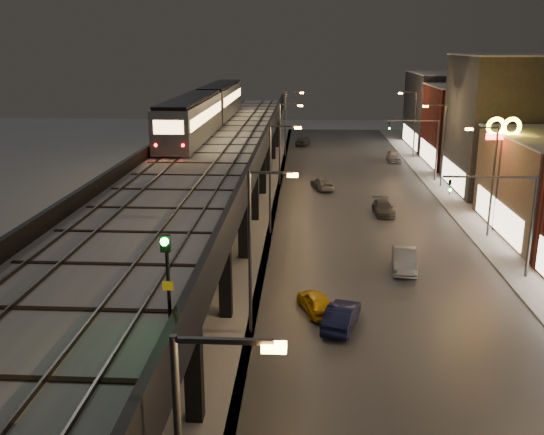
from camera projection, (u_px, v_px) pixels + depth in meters
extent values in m
cube|color=#46474D|center=(365.00, 221.00, 53.60)|extent=(17.00, 120.00, 0.06)
cube|color=#9FA1A8|center=(480.00, 223.00, 53.05)|extent=(4.00, 120.00, 0.14)
cube|color=#9FA1A8|center=(214.00, 219.00, 54.32)|extent=(11.00, 120.00, 0.06)
cube|color=black|center=(207.00, 162.00, 49.85)|extent=(9.00, 100.00, 1.00)
cube|color=black|center=(16.00, 358.00, 25.00)|extent=(0.70, 0.70, 5.30)
cube|color=black|center=(193.00, 363.00, 24.60)|extent=(0.70, 0.70, 5.30)
cube|color=black|center=(99.00, 304.00, 24.11)|extent=(8.00, 0.60, 0.50)
cube|color=black|center=(97.00, 271.00, 34.60)|extent=(0.70, 0.70, 5.30)
cube|color=black|center=(225.00, 273.00, 34.20)|extent=(0.70, 0.70, 5.30)
cube|color=black|center=(158.00, 230.00, 33.71)|extent=(8.00, 0.60, 0.50)
cube|color=black|center=(142.00, 222.00, 44.20)|extent=(0.70, 0.70, 5.30)
cube|color=black|center=(243.00, 223.00, 43.80)|extent=(0.70, 0.70, 5.30)
cube|color=black|center=(191.00, 189.00, 43.31)|extent=(8.00, 0.60, 0.50)
cube|color=black|center=(172.00, 190.00, 53.80)|extent=(0.70, 0.70, 5.30)
cube|color=black|center=(255.00, 191.00, 53.40)|extent=(0.70, 0.70, 5.30)
cube|color=black|center=(212.00, 163.00, 52.91)|extent=(8.00, 0.60, 0.50)
cube|color=black|center=(192.00, 168.00, 63.40)|extent=(0.70, 0.70, 5.30)
cube|color=black|center=(263.00, 169.00, 63.00)|extent=(0.70, 0.70, 5.30)
cube|color=black|center=(227.00, 145.00, 62.51)|extent=(8.00, 0.60, 0.50)
cube|color=black|center=(207.00, 152.00, 73.00)|extent=(0.70, 0.70, 5.30)
cube|color=black|center=(268.00, 152.00, 72.60)|extent=(0.70, 0.70, 5.30)
cube|color=black|center=(238.00, 131.00, 72.11)|extent=(8.00, 0.60, 0.50)
cube|color=black|center=(219.00, 139.00, 82.60)|extent=(0.70, 0.70, 5.30)
cube|color=black|center=(273.00, 140.00, 82.20)|extent=(0.70, 0.70, 5.30)
cube|color=black|center=(246.00, 121.00, 81.71)|extent=(8.00, 0.60, 0.50)
cube|color=black|center=(228.00, 129.00, 92.19)|extent=(0.70, 0.70, 5.30)
cube|color=black|center=(277.00, 130.00, 91.80)|extent=(0.70, 0.70, 5.30)
cube|color=black|center=(252.00, 113.00, 91.31)|extent=(8.00, 0.60, 0.50)
cube|color=#B2B7C1|center=(206.00, 155.00, 49.69)|extent=(8.40, 100.00, 0.16)
cube|color=#332D28|center=(168.00, 153.00, 49.82)|extent=(0.08, 98.00, 0.16)
cube|color=#332D28|center=(185.00, 153.00, 49.74)|extent=(0.08, 98.00, 0.16)
cube|color=#332D28|center=(222.00, 153.00, 49.58)|extent=(0.08, 98.00, 0.16)
cube|color=#332D28|center=(239.00, 153.00, 49.50)|extent=(0.08, 98.00, 0.16)
cube|color=black|center=(68.00, 304.00, 20.86)|extent=(7.80, 0.24, 0.06)
cube|color=black|center=(169.00, 194.00, 36.22)|extent=(7.80, 0.24, 0.06)
cube|color=black|center=(210.00, 149.00, 51.58)|extent=(7.80, 0.24, 0.06)
cube|color=black|center=(232.00, 125.00, 66.94)|extent=(7.80, 0.24, 0.06)
cube|color=black|center=(246.00, 110.00, 82.30)|extent=(7.80, 0.24, 0.06)
cube|color=black|center=(259.00, 150.00, 49.33)|extent=(0.30, 100.00, 1.10)
cube|color=black|center=(154.00, 149.00, 49.80)|extent=(0.30, 100.00, 1.10)
cube|color=#FEE5BE|center=(497.00, 215.00, 49.73)|extent=(0.10, 12.00, 2.40)
cube|color=#333438|center=(515.00, 125.00, 63.28)|extent=(12.00, 13.00, 14.00)
cube|color=#FEE5BE|center=(452.00, 175.00, 65.09)|extent=(0.10, 10.40, 2.40)
cube|color=#B2B7C1|center=(523.00, 55.00, 61.33)|extent=(12.20, 13.20, 0.16)
cube|color=#531C14|center=(477.00, 127.00, 77.27)|extent=(12.00, 12.00, 10.00)
cube|color=#FEE5BE|center=(427.00, 153.00, 78.53)|extent=(0.10, 9.60, 2.40)
cube|color=#B2B7C1|center=(481.00, 86.00, 75.87)|extent=(12.20, 12.20, 0.16)
cube|color=#242327|center=(452.00, 111.00, 90.57)|extent=(12.00, 16.00, 11.00)
cube|color=#FEE5BE|center=(410.00, 137.00, 91.97)|extent=(0.10, 12.80, 2.40)
cube|color=#B2B7C1|center=(455.00, 73.00, 89.04)|extent=(12.20, 16.20, 0.16)
cube|color=#38383A|center=(223.00, 341.00, 13.14)|extent=(2.20, 0.12, 0.12)
cube|color=#FFA03E|center=(274.00, 347.00, 13.12)|extent=(0.55, 0.28, 0.18)
cylinder|color=#38383A|center=(250.00, 255.00, 31.69)|extent=(0.18, 0.18, 9.00)
cube|color=#38383A|center=(271.00, 173.00, 30.42)|extent=(2.20, 0.12, 0.12)
cube|color=#FFA03E|center=(293.00, 175.00, 30.39)|extent=(0.55, 0.28, 0.18)
cylinder|color=#38383A|center=(270.00, 181.00, 48.97)|extent=(0.18, 0.18, 9.00)
cube|color=#38383A|center=(284.00, 126.00, 47.70)|extent=(2.20, 0.12, 0.12)
cube|color=#FFA03E|center=(298.00, 128.00, 47.67)|extent=(0.55, 0.28, 0.18)
cylinder|color=#38383A|center=(492.00, 183.00, 48.02)|extent=(0.18, 0.18, 9.00)
cube|color=#38383A|center=(484.00, 128.00, 46.87)|extent=(2.20, 0.12, 0.12)
cube|color=#FFA03E|center=(469.00, 129.00, 46.96)|extent=(0.55, 0.28, 0.18)
cylinder|color=#38383A|center=(280.00, 145.00, 66.25)|extent=(0.18, 0.18, 9.00)
cube|color=#38383A|center=(290.00, 105.00, 64.98)|extent=(2.20, 0.12, 0.12)
cube|color=#FFA03E|center=(300.00, 106.00, 64.95)|extent=(0.55, 0.28, 0.18)
cylinder|color=#38383A|center=(443.00, 147.00, 65.30)|extent=(0.18, 0.18, 9.00)
cube|color=#38383A|center=(436.00, 105.00, 64.15)|extent=(2.20, 0.12, 0.12)
cube|color=#FFA03E|center=(426.00, 106.00, 64.24)|extent=(0.55, 0.28, 0.18)
cylinder|color=#38383A|center=(285.00, 124.00, 83.53)|extent=(0.18, 0.18, 9.00)
cube|color=#38383A|center=(294.00, 92.00, 82.26)|extent=(2.20, 0.12, 0.12)
cube|color=#FFA03E|center=(302.00, 93.00, 82.23)|extent=(0.55, 0.28, 0.18)
cylinder|color=#38383A|center=(415.00, 125.00, 82.58)|extent=(0.18, 0.18, 9.00)
cube|color=#38383A|center=(409.00, 92.00, 81.43)|extent=(2.20, 0.12, 0.12)
cube|color=#FFA03E|center=(400.00, 93.00, 81.52)|extent=(0.55, 0.28, 0.18)
cylinder|color=#38383A|center=(531.00, 228.00, 39.66)|extent=(0.20, 0.20, 7.00)
cube|color=#38383A|center=(490.00, 177.00, 38.88)|extent=(6.00, 0.12, 0.12)
imported|color=black|center=(450.00, 184.00, 39.15)|extent=(0.20, 0.16, 1.00)
sphere|color=#0CFF26|center=(450.00, 188.00, 39.08)|extent=(0.18, 0.18, 0.18)
cylinder|color=#38383A|center=(437.00, 151.00, 68.46)|extent=(0.20, 0.20, 7.00)
cube|color=#38383A|center=(412.00, 121.00, 67.68)|extent=(6.00, 0.12, 0.12)
imported|color=black|center=(389.00, 125.00, 67.95)|extent=(0.20, 0.16, 1.00)
sphere|color=#0CFF26|center=(389.00, 127.00, 67.88)|extent=(0.18, 0.18, 0.18)
cube|color=gray|center=(191.00, 120.00, 56.01)|extent=(3.13, 18.87, 3.56)
cube|color=black|center=(190.00, 99.00, 55.48)|extent=(2.80, 18.33, 0.27)
cube|color=#FFC973|center=(174.00, 114.00, 55.96)|extent=(0.05, 17.25, 0.97)
cube|color=#FFC973|center=(208.00, 115.00, 55.79)|extent=(0.05, 17.25, 0.97)
cube|color=gray|center=(221.00, 101.00, 75.09)|extent=(3.13, 18.87, 3.56)
cube|color=black|center=(220.00, 85.00, 74.56)|extent=(2.80, 18.33, 0.27)
cube|color=#FFC973|center=(208.00, 97.00, 75.04)|extent=(0.05, 17.25, 0.97)
cube|color=#FFC973|center=(233.00, 97.00, 74.87)|extent=(0.05, 17.25, 0.97)
cube|color=#FFC973|center=(168.00, 127.00, 46.79)|extent=(2.37, 0.05, 1.08)
sphere|color=#FF0C0C|center=(156.00, 145.00, 47.22)|extent=(0.22, 0.22, 0.22)
sphere|color=#FF0C0C|center=(183.00, 145.00, 47.10)|extent=(0.22, 0.22, 0.22)
cylinder|color=black|center=(168.00, 279.00, 18.87)|extent=(0.12, 0.12, 2.89)
cube|color=black|center=(165.00, 243.00, 18.42)|extent=(0.31, 0.17, 0.53)
sphere|color=#0CFF26|center=(164.00, 242.00, 18.28)|extent=(0.25, 0.25, 0.25)
cube|color=yellow|center=(168.00, 286.00, 18.83)|extent=(0.34, 0.04, 0.29)
imported|color=gold|center=(316.00, 303.00, 35.18)|extent=(2.54, 4.00, 1.27)
imported|color=black|center=(341.00, 317.00, 33.30)|extent=(2.47, 4.39, 1.37)
imported|color=gray|center=(322.00, 184.00, 65.30)|extent=(2.75, 4.64, 1.26)
imported|color=#464748|center=(303.00, 141.00, 93.85)|extent=(2.53, 4.50, 1.45)
imported|color=gray|center=(404.00, 261.00, 41.79)|extent=(2.03, 4.61, 1.47)
imported|color=#444547|center=(383.00, 208.00, 55.61)|extent=(1.84, 4.28, 1.23)
imported|color=#9DA0A7|center=(394.00, 156.00, 80.69)|extent=(1.90, 4.39, 1.47)
cylinder|color=#38383A|center=(498.00, 186.00, 49.86)|extent=(0.24, 0.24, 7.69)
cube|color=#FF0C0C|center=(503.00, 136.00, 48.73)|extent=(2.69, 0.25, 0.48)
torus|color=yellow|center=(496.00, 127.00, 48.55)|extent=(1.58, 0.46, 1.56)
torus|color=yellow|center=(512.00, 127.00, 48.48)|extent=(1.58, 0.46, 1.56)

